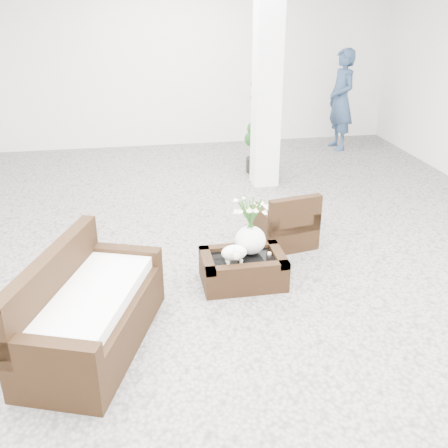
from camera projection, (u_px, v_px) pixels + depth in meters
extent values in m
plane|color=gray|center=(222.00, 269.00, 5.99)|extent=(11.00, 11.00, 0.00)
cube|color=white|center=(267.00, 77.00, 7.97)|extent=(0.40, 0.40, 3.50)
cube|color=black|center=(243.00, 270.00, 5.64)|extent=(0.90, 0.60, 0.31)
ellipsoid|color=white|center=(234.00, 254.00, 5.42)|extent=(0.28, 0.23, 0.21)
cylinder|color=white|center=(269.00, 253.00, 5.64)|extent=(0.04, 0.04, 0.03)
cube|color=black|center=(284.00, 217.00, 6.46)|extent=(0.79, 0.76, 0.72)
cube|color=black|center=(91.00, 302.00, 4.52)|extent=(1.34, 1.87, 0.90)
imported|color=navy|center=(341.00, 100.00, 10.22)|extent=(0.53, 0.75, 1.98)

